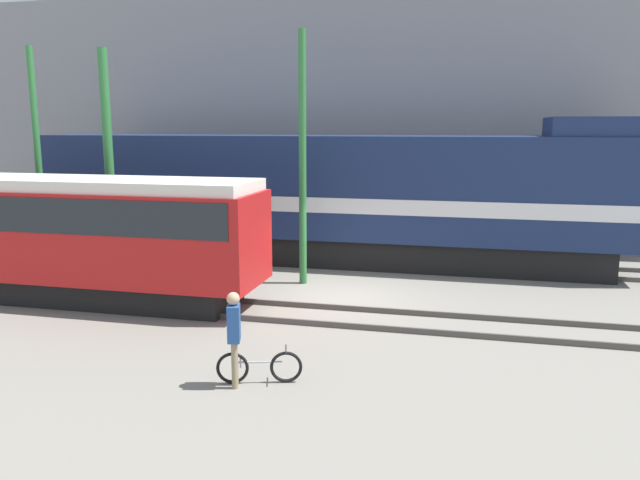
# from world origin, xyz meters

# --- Properties ---
(ground_plane) EXTENTS (120.00, 120.00, 0.00)m
(ground_plane) POSITION_xyz_m (0.00, 0.00, 0.00)
(ground_plane) COLOR gray
(track_near) EXTENTS (60.00, 1.51, 0.14)m
(track_near) POSITION_xyz_m (0.00, -1.97, 0.07)
(track_near) COLOR #47423D
(track_near) RESTS_ON ground
(track_far) EXTENTS (60.00, 1.51, 0.14)m
(track_far) POSITION_xyz_m (0.00, 4.54, 0.07)
(track_far) COLOR #47423D
(track_far) RESTS_ON ground
(building_backdrop) EXTENTS (36.66, 6.00, 10.12)m
(building_backdrop) POSITION_xyz_m (0.00, 11.09, 5.06)
(building_backdrop) COLOR gray
(building_backdrop) RESTS_ON ground
(freight_locomotive) EXTENTS (20.51, 3.04, 5.04)m
(freight_locomotive) POSITION_xyz_m (-1.42, 4.54, 2.34)
(freight_locomotive) COLOR black
(freight_locomotive) RESTS_ON ground
(streetcar) EXTENTS (12.44, 2.54, 3.39)m
(streetcar) POSITION_xyz_m (-8.04, -1.97, 1.94)
(streetcar) COLOR black
(streetcar) RESTS_ON ground
(bicycle) EXTENTS (1.57, 0.61, 0.67)m
(bicycle) POSITION_xyz_m (-0.31, -6.21, 0.31)
(bicycle) COLOR black
(bicycle) RESTS_ON ground
(person) EXTENTS (0.31, 0.41, 1.81)m
(person) POSITION_xyz_m (-0.70, -6.47, 1.11)
(person) COLOR #8C7A5B
(person) RESTS_ON ground
(utility_pole_left) EXTENTS (0.22, 0.22, 7.30)m
(utility_pole_left) POSITION_xyz_m (-10.55, 1.28, 3.65)
(utility_pole_left) COLOR #2D7238
(utility_pole_left) RESTS_ON ground
(utility_pole_center) EXTENTS (0.30, 0.30, 7.17)m
(utility_pole_center) POSITION_xyz_m (-7.94, 1.28, 3.58)
(utility_pole_center) COLOR #2D7238
(utility_pole_center) RESTS_ON ground
(utility_pole_right) EXTENTS (0.22, 0.22, 7.51)m
(utility_pole_right) POSITION_xyz_m (-1.49, 1.28, 3.75)
(utility_pole_right) COLOR #2D7238
(utility_pole_right) RESTS_ON ground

